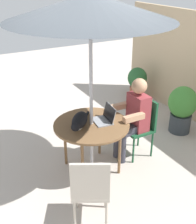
{
  "coord_description": "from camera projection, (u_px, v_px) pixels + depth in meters",
  "views": [
    {
      "loc": [
        3.04,
        -1.57,
        2.58
      ],
      "look_at": [
        0.0,
        0.1,
        0.88
      ],
      "focal_mm": 46.72,
      "sensor_mm": 36.0,
      "label": 1
    }
  ],
  "objects": [
    {
      "name": "patio_umbrella",
      "position": [
        90.0,
        7.0,
        3.24
      ],
      "size": [
        1.98,
        1.98,
        2.36
      ],
      "color": "#B7B7BC",
      "rests_on": "ground"
    },
    {
      "name": "potted_plant_near_fence",
      "position": [
        182.0,
        107.0,
        4.97
      ],
      "size": [
        0.49,
        0.49,
        0.83
      ],
      "color": "#33383D",
      "rests_on": "ground"
    },
    {
      "name": "person_seated",
      "position": [
        134.0,
        115.0,
        4.2
      ],
      "size": [
        0.48,
        0.48,
        1.23
      ],
      "color": "maroon",
      "rests_on": "ground"
    },
    {
      "name": "potted_plant_by_chair",
      "position": [
        137.0,
        82.0,
        6.21
      ],
      "size": [
        0.41,
        0.41,
        0.73
      ],
      "color": "#9E5138",
      "rests_on": "ground"
    },
    {
      "name": "chair_occupied",
      "position": [
        142.0,
        122.0,
        4.34
      ],
      "size": [
        0.4,
        0.4,
        0.89
      ],
      "color": "#194C2D",
      "rests_on": "ground"
    },
    {
      "name": "ground_plane",
      "position": [
        92.0,
        168.0,
        4.21
      ],
      "size": [
        14.0,
        14.0,
        0.0
      ],
      "primitive_type": "plane",
      "color": "#ADA399"
    },
    {
      "name": "cat",
      "position": [
        79.0,
        121.0,
        3.77
      ],
      "size": [
        0.51,
        0.47,
        0.17
      ],
      "color": "black",
      "rests_on": "patio_table"
    },
    {
      "name": "chair_empty",
      "position": [
        90.0,
        187.0,
        3.05
      ],
      "size": [
        0.54,
        0.54,
        0.89
      ],
      "color": "#B2A899",
      "rests_on": "ground"
    },
    {
      "name": "patio_table",
      "position": [
        91.0,
        128.0,
        3.91
      ],
      "size": [
        1.02,
        1.02,
        0.73
      ],
      "color": "brown",
      "rests_on": "ground"
    },
    {
      "name": "laptop",
      "position": [
        106.0,
        117.0,
        3.93
      ],
      "size": [
        0.33,
        0.29,
        0.21
      ],
      "color": "gray",
      "rests_on": "patio_table"
    }
  ]
}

